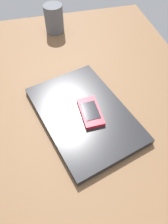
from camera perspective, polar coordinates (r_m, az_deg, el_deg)
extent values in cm
cube|color=brown|center=(59.71, -0.46, -4.12)|extent=(120.00, 80.00, 3.00)
cube|color=black|center=(59.26, 0.00, -0.61)|extent=(37.59, 30.26, 1.92)
cube|color=red|center=(57.89, 1.71, 0.02)|extent=(10.19, 5.53, 1.10)
cube|color=black|center=(57.40, 1.73, 0.40)|extent=(6.34, 4.26, 0.14)
cylinder|color=#595B60|center=(90.29, -7.95, 23.43)|extent=(7.15, 7.15, 10.39)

